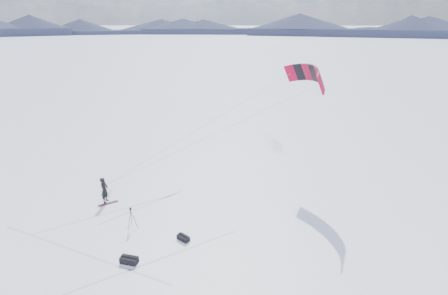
{
  "coord_description": "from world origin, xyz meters",
  "views": [
    {
      "loc": [
        8.03,
        -16.58,
        12.53
      ],
      "look_at": [
        7.17,
        6.16,
        3.6
      ],
      "focal_mm": 26.0,
      "sensor_mm": 36.0,
      "label": 1
    }
  ],
  "objects_px": {
    "tripod": "(131,215)",
    "gear_bag_b": "(183,238)",
    "snowboard": "(108,203)",
    "snowkiter": "(106,202)",
    "gear_bag_a": "(129,260)"
  },
  "relations": [
    {
      "from": "snowkiter",
      "to": "gear_bag_a",
      "type": "distance_m",
      "value": 7.38
    },
    {
      "from": "snowboard",
      "to": "gear_bag_b",
      "type": "xyz_separation_m",
      "value": [
        6.17,
        -3.98,
        0.14
      ]
    },
    {
      "from": "gear_bag_b",
      "to": "snowkiter",
      "type": "bearing_deg",
      "value": -177.52
    },
    {
      "from": "snowboard",
      "to": "gear_bag_b",
      "type": "height_order",
      "value": "gear_bag_b"
    },
    {
      "from": "snowboard",
      "to": "gear_bag_b",
      "type": "distance_m",
      "value": 7.34
    },
    {
      "from": "snowboard",
      "to": "tripod",
      "type": "bearing_deg",
      "value": -79.85
    },
    {
      "from": "gear_bag_a",
      "to": "gear_bag_b",
      "type": "distance_m",
      "value": 3.42
    },
    {
      "from": "snowkiter",
      "to": "snowboard",
      "type": "bearing_deg",
      "value": -133.98
    },
    {
      "from": "snowboard",
      "to": "gear_bag_a",
      "type": "xyz_separation_m",
      "value": [
        3.48,
        -6.09,
        0.17
      ]
    },
    {
      "from": "snowkiter",
      "to": "gear_bag_a",
      "type": "height_order",
      "value": "snowkiter"
    },
    {
      "from": "gear_bag_b",
      "to": "tripod",
      "type": "bearing_deg",
      "value": -161.95
    },
    {
      "from": "snowboard",
      "to": "gear_bag_b",
      "type": "bearing_deg",
      "value": -65.94
    },
    {
      "from": "snowboard",
      "to": "gear_bag_b",
      "type": "relative_size",
      "value": 1.61
    },
    {
      "from": "tripod",
      "to": "gear_bag_b",
      "type": "distance_m",
      "value": 3.75
    },
    {
      "from": "snowkiter",
      "to": "gear_bag_a",
      "type": "xyz_separation_m",
      "value": [
        3.73,
        -6.36,
        0.19
      ]
    }
  ]
}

